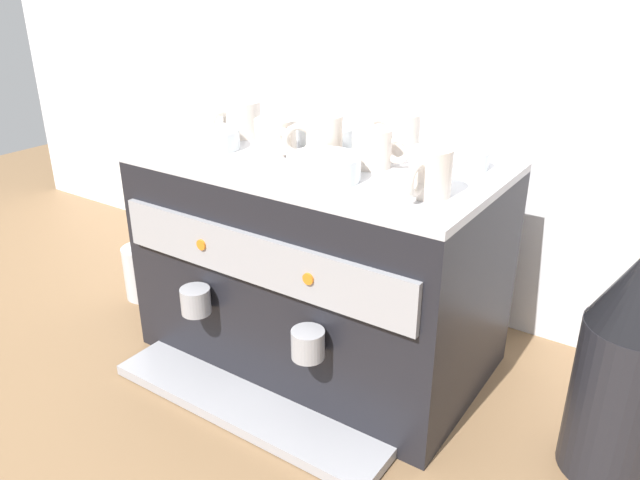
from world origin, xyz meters
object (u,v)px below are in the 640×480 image
Objects in this scene: ceramic_cup_0 at (276,136)px; coffee_grinder at (628,364)px; ceramic_bowl_1 at (324,168)px; milk_pitcher at (143,272)px; ceramic_bowl_0 at (463,159)px; espresso_machine at (319,263)px; ceramic_cup_3 at (429,173)px; ceramic_bowl_2 at (327,135)px; ceramic_cup_4 at (322,139)px; ceramic_cup_2 at (374,148)px; ceramic_bowl_3 at (208,139)px; ceramic_cup_1 at (240,119)px; ceramic_cup_5 at (400,134)px.

coffee_grinder is (0.67, -0.01, -0.25)m from ceramic_cup_0.
ceramic_bowl_1 reaches higher than milk_pitcher.
ceramic_cup_0 is at bearing 5.30° from milk_pitcher.
ceramic_bowl_1 reaches higher than ceramic_bowl_0.
espresso_machine is at bearing 3.71° from ceramic_cup_0.
ceramic_cup_3 is 0.90× the size of ceramic_bowl_2.
ceramic_bowl_2 is at bearing 68.38° from ceramic_cup_0.
ceramic_cup_4 reaches higher than ceramic_cup_3.
ceramic_cup_2 is at bearing -29.13° from ceramic_bowl_2.
ceramic_bowl_1 reaches higher than ceramic_bowl_3.
ceramic_cup_2 reaches higher than ceramic_cup_0.
milk_pitcher is (-0.75, 0.03, -0.39)m from ceramic_cup_3.
espresso_machine is at bearing 145.53° from ceramic_cup_4.
coffee_grinder is (0.50, 0.08, -0.24)m from ceramic_bowl_1.
ceramic_cup_1 is at bearing -173.70° from ceramic_bowl_0.
ceramic_bowl_0 is (0.33, 0.11, -0.02)m from ceramic_cup_0.
ceramic_bowl_2 reaches higher than coffee_grinder.
ceramic_bowl_0 is (-0.01, 0.17, -0.02)m from ceramic_cup_3.
ceramic_cup_5 is 1.18× the size of ceramic_bowl_0.
ceramic_cup_3 is 1.15× the size of ceramic_cup_4.
ceramic_cup_4 reaches higher than ceramic_cup_1.
espresso_machine is 5.66× the size of ceramic_bowl_2.
ceramic_cup_4 is at bearing 165.56° from ceramic_cup_3.
ceramic_bowl_3 is at bearing 173.46° from ceramic_bowl_1.
ceramic_cup_0 is at bearing 178.56° from ceramic_cup_4.
espresso_machine reaches higher than milk_pitcher.
ceramic_cup_1 reaches higher than coffee_grinder.
ceramic_cup_5 is 0.26× the size of coffee_grinder.
ceramic_cup_1 is at bearing 166.20° from ceramic_cup_3.
ceramic_bowl_3 is (-0.48, 0.01, -0.02)m from ceramic_cup_3.
ceramic_cup_4 is (-0.24, 0.06, 0.01)m from ceramic_cup_3.
ceramic_cup_2 is at bearing 12.86° from ceramic_bowl_3.
espresso_machine is 0.26m from ceramic_bowl_1.
ceramic_bowl_0 is 0.42m from coffee_grinder.
milk_pitcher is at bearing -161.64° from ceramic_bowl_2.
ceramic_bowl_1 is 1.02× the size of ceramic_bowl_3.
milk_pitcher is at bearing -174.36° from ceramic_cup_2.
ceramic_bowl_1 is (0.31, -0.14, -0.02)m from ceramic_cup_1.
ceramic_cup_5 reaches higher than ceramic_bowl_2.
ceramic_bowl_1 reaches higher than ceramic_bowl_2.
ceramic_cup_1 is 1.00× the size of ceramic_bowl_2.
ceramic_bowl_2 is at bearing 43.53° from ceramic_bowl_3.
ceramic_cup_3 is 0.85× the size of ceramic_bowl_1.
ceramic_cup_4 reaches higher than ceramic_bowl_2.
ceramic_bowl_1 is (0.17, -0.09, -0.01)m from ceramic_cup_0.
ceramic_cup_0 is 0.88× the size of ceramic_bowl_3.
ceramic_cup_1 is at bearing 175.75° from coffee_grinder.
ceramic_cup_3 is 0.80× the size of milk_pitcher.
ceramic_bowl_3 reaches higher than coffee_grinder.
ceramic_cup_4 reaches higher than ceramic_cup_5.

